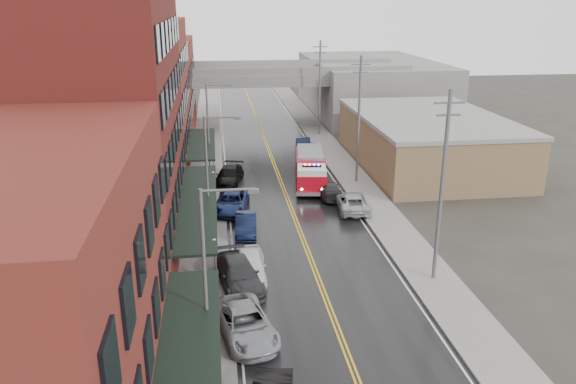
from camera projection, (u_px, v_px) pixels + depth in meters
road at (289, 203)px, 48.59m from camera, size 11.00×160.00×0.02m
sidewalk_left at (204, 206)px, 47.68m from camera, size 3.00×160.00×0.15m
sidewalk_right at (371, 199)px, 49.46m from camera, size 3.00×160.00×0.15m
curb_left at (224, 206)px, 47.88m from camera, size 0.30×160.00×0.15m
curb_right at (353, 200)px, 49.26m from camera, size 0.30×160.00×0.15m
brick_building_a at (24, 308)px, 20.64m from camera, size 9.00×18.00×12.00m
brick_building_b at (106, 122)px, 37.48m from camera, size 9.00×20.00×18.00m
brick_building_c at (139, 100)px, 54.38m from camera, size 9.00×15.00×15.00m
brick_building_far at (157, 89)px, 71.28m from camera, size 9.00×20.00×12.00m
tan_building at (427, 142)px, 59.12m from camera, size 14.00×22.00×5.00m
right_far_block at (370, 86)px, 87.00m from camera, size 18.00×30.00×8.00m
awning_0 at (188, 364)px, 22.33m from camera, size 2.60×16.00×3.09m
awning_1 at (198, 202)px, 40.15m from camera, size 2.60×18.00×3.09m
awning_2 at (202, 143)px, 56.56m from camera, size 2.60×13.00×3.09m
globe_lamp_1 at (215, 251)px, 33.93m from camera, size 0.44×0.44×3.12m
globe_lamp_2 at (214, 181)px, 47.06m from camera, size 0.44×0.44×3.12m
street_lamp_0 at (210, 268)px, 25.48m from camera, size 2.64×0.22×9.00m
street_lamp_1 at (210, 169)px, 40.48m from camera, size 2.64×0.22×9.00m
street_lamp_2 at (210, 123)px, 55.49m from camera, size 2.64×0.22×9.00m
utility_pole_0 at (442, 185)px, 33.36m from camera, size 1.80×0.24×12.00m
utility_pole_1 at (359, 118)px, 52.11m from camera, size 1.80×0.24×12.00m
utility_pole_2 at (320, 87)px, 70.87m from camera, size 1.80×0.24×12.00m
overpass at (258, 83)px, 76.66m from camera, size 40.00×10.00×7.50m
fire_truck at (311, 168)px, 52.83m from camera, size 4.26×8.71×3.08m
parked_car_left_2 at (245, 323)px, 29.17m from camera, size 3.74×6.05×1.56m
parked_car_left_3 at (239, 274)px, 34.31m from camera, size 3.27×5.96×1.64m
parked_car_left_4 at (250, 265)px, 35.43m from camera, size 2.09×4.96×1.68m
parked_car_left_5 at (246, 224)px, 42.15m from camera, size 1.89×4.60×1.48m
parked_car_left_6 at (231, 202)px, 46.61m from camera, size 3.44×5.90×1.54m
parked_car_left_7 at (229, 176)px, 53.54m from camera, size 3.48×5.89×1.60m
parked_car_right_0 at (352, 202)px, 46.81m from camera, size 2.91×5.57×1.50m
parked_car_right_1 at (329, 189)px, 49.98m from camera, size 2.10×4.94×1.42m
parked_car_right_2 at (312, 148)px, 64.16m from camera, size 1.76×3.96×1.32m
parked_car_right_3 at (303, 144)px, 65.51m from camera, size 2.36×5.03×1.59m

